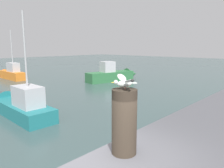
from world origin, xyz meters
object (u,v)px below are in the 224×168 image
object	(u,v)px
boat_teal	(17,104)
boat_green	(115,75)
boat_orange	(11,73)
mooring_post	(124,122)
seagull	(124,82)

from	to	relation	value
boat_teal	boat_green	bearing A→B (deg)	17.61
boat_teal	boat_green	distance (m)	11.43
boat_teal	boat_orange	bearing A→B (deg)	68.47
mooring_post	boat_teal	distance (m)	8.74
mooring_post	boat_green	distance (m)	17.55
mooring_post	seagull	distance (m)	0.61
boat_teal	boat_orange	xyz separation A→B (m)	(4.70, 11.91, 0.10)
seagull	boat_green	distance (m)	17.61
mooring_post	boat_teal	bearing A→B (deg)	76.46
seagull	boat_green	xyz separation A→B (m)	(12.90, 11.79, -2.18)
boat_teal	boat_green	world-z (taller)	boat_teal
boat_orange	mooring_post	bearing A→B (deg)	-108.32
mooring_post	boat_orange	bearing A→B (deg)	71.68
mooring_post	boat_orange	distance (m)	21.38
boat_teal	boat_orange	world-z (taller)	boat_orange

